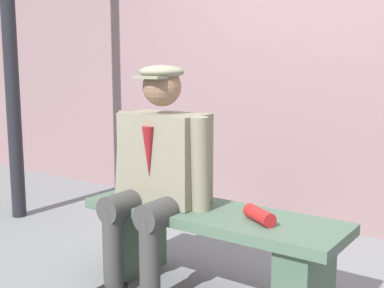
% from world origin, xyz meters
% --- Properties ---
extents(bench, '(1.46, 0.46, 0.48)m').
position_xyz_m(bench, '(0.00, 0.00, 0.31)').
color(bench, '#4B6450').
rests_on(bench, ground).
extents(seated_man, '(0.65, 0.62, 1.25)m').
position_xyz_m(seated_man, '(0.31, 0.06, 0.70)').
color(seated_man, gray).
rests_on(seated_man, ground).
extents(rolled_magazine, '(0.21, 0.17, 0.07)m').
position_xyz_m(rolled_magazine, '(-0.31, 0.03, 0.52)').
color(rolled_magazine, '#B21E1E').
rests_on(rolled_magazine, bench).
extents(stadium_wall, '(12.00, 0.24, 2.36)m').
position_xyz_m(stadium_wall, '(0.00, -1.57, 1.18)').
color(stadium_wall, gray).
rests_on(stadium_wall, ground).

